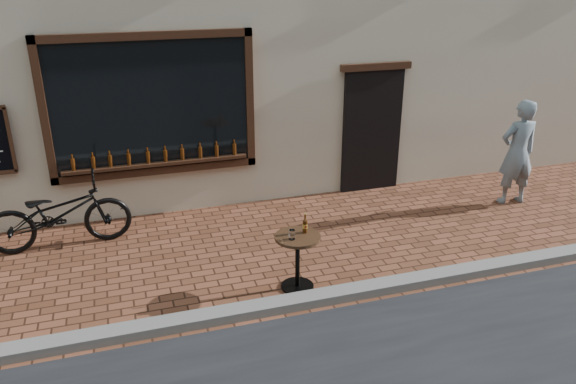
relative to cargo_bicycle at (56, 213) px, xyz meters
name	(u,v)px	position (x,y,z in m)	size (l,w,h in m)	color
ground	(347,306)	(3.44, -2.73, -0.54)	(90.00, 90.00, 0.00)	#572E1C
kerb	(341,294)	(3.44, -2.53, -0.48)	(90.00, 0.25, 0.12)	slate
cargo_bicycle	(56,213)	(0.00, 0.00, 0.00)	(2.36, 0.79, 1.14)	black
bistro_table	(298,251)	(3.00, -2.12, -0.01)	(0.58, 0.58, 1.00)	black
pedestrian	(517,153)	(7.45, -0.60, 0.37)	(0.67, 0.44, 1.83)	gray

